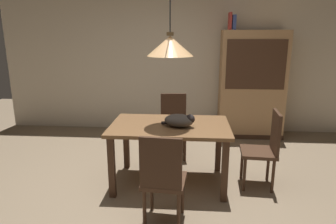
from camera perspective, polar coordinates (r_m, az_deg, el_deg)
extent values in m
plane|color=#847056|center=(3.51, -1.23, -16.24)|extent=(10.00, 10.00, 0.00)
cube|color=beige|center=(5.66, 1.28, 11.09)|extent=(6.40, 0.10, 2.90)
cube|color=brown|center=(3.60, 0.37, -2.66)|extent=(1.40, 0.90, 0.04)
cube|color=#472D1E|center=(3.47, -10.53, -10.24)|extent=(0.07, 0.07, 0.71)
cube|color=#472D1E|center=(3.39, 10.61, -10.89)|extent=(0.07, 0.07, 0.71)
cube|color=#472D1E|center=(4.17, -7.84, -5.78)|extent=(0.07, 0.07, 0.71)
cube|color=#472D1E|center=(4.10, 9.46, -6.21)|extent=(0.07, 0.07, 0.71)
cube|color=#472D1E|center=(4.45, 1.06, -3.29)|extent=(0.43, 0.43, 0.04)
cube|color=#40291B|center=(4.55, 1.03, 0.52)|extent=(0.38, 0.07, 0.48)
cylinder|color=#472D1E|center=(4.38, -1.02, -6.75)|extent=(0.04, 0.04, 0.41)
cylinder|color=#472D1E|center=(4.38, 3.20, -6.73)|extent=(0.04, 0.04, 0.41)
cylinder|color=#472D1E|center=(4.67, -0.97, -5.32)|extent=(0.04, 0.04, 0.41)
cylinder|color=#472D1E|center=(4.68, 2.97, -5.31)|extent=(0.04, 0.04, 0.41)
cube|color=#472D1E|center=(3.78, 16.57, -7.25)|extent=(0.43, 0.43, 0.04)
cube|color=#40291B|center=(3.73, 19.60, -3.57)|extent=(0.06, 0.38, 0.48)
cylinder|color=#472D1E|center=(3.99, 13.72, -9.35)|extent=(0.04, 0.04, 0.41)
cylinder|color=#472D1E|center=(3.70, 14.17, -11.35)|extent=(0.04, 0.04, 0.41)
cylinder|color=#472D1E|center=(4.04, 18.30, -9.41)|extent=(0.04, 0.04, 0.41)
cylinder|color=#472D1E|center=(3.75, 19.12, -11.38)|extent=(0.04, 0.04, 0.41)
cube|color=#472D1E|center=(2.97, -0.71, -12.81)|extent=(0.43, 0.43, 0.04)
cube|color=#40291B|center=(2.70, -1.40, -9.65)|extent=(0.38, 0.07, 0.48)
cylinder|color=#472D1E|center=(3.20, 2.73, -15.28)|extent=(0.04, 0.04, 0.41)
cylinder|color=#472D1E|center=(3.25, -3.08, -14.82)|extent=(0.04, 0.04, 0.41)
cylinder|color=#472D1E|center=(2.93, 1.98, -18.37)|extent=(0.04, 0.04, 0.41)
cylinder|color=#472D1E|center=(2.98, -4.44, -17.79)|extent=(0.04, 0.04, 0.41)
ellipsoid|color=#4C4742|center=(3.49, 2.07, -1.61)|extent=(0.38, 0.28, 0.15)
sphere|color=black|center=(3.46, 4.17, -1.34)|extent=(0.11, 0.11, 0.11)
cylinder|color=black|center=(3.57, 0.19, -2.07)|extent=(0.18, 0.04, 0.04)
cone|color=#E0A86B|center=(3.44, 0.39, 12.30)|extent=(0.52, 0.52, 0.22)
cylinder|color=#513D23|center=(3.44, 0.40, 14.46)|extent=(0.08, 0.08, 0.04)
cube|color=tan|center=(5.49, 15.46, 4.94)|extent=(1.10, 0.44, 1.85)
cube|color=#472D1E|center=(5.23, 16.20, 8.52)|extent=(0.97, 0.01, 0.81)
cube|color=#472D1E|center=(5.70, 14.86, -3.85)|extent=(1.12, 0.45, 0.08)
cube|color=#B73833|center=(5.36, 11.56, 16.39)|extent=(0.04, 0.22, 0.28)
cube|color=#384C93|center=(5.37, 12.24, 16.13)|extent=(0.06, 0.24, 0.24)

